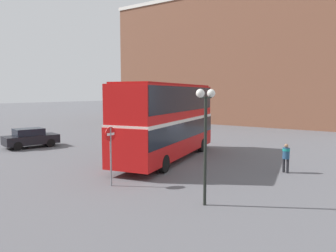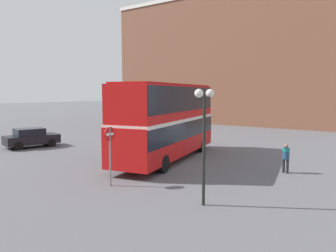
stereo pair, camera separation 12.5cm
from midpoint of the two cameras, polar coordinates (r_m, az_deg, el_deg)
ground_plane at (r=19.65m, az=-0.31°, el=-6.90°), size 240.00×240.00×0.00m
building_row_right at (r=50.34m, az=11.44°, el=11.03°), size 11.85×34.60×17.97m
double_decker_bus at (r=20.99m, az=0.17°, el=1.59°), size 11.30×4.86×4.88m
pedestrian_foreground at (r=18.84m, az=20.02°, el=-4.80°), size 0.50×0.50×1.58m
parked_car_kerb_near at (r=28.18m, az=-22.61°, el=-1.88°), size 4.35×2.82×1.52m
street_lamp_twin_globe at (r=12.41m, az=6.62°, el=0.92°), size 1.16×0.32×4.47m
no_entry_sign at (r=15.35m, az=-9.85°, el=-3.50°), size 0.66×0.08×2.76m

